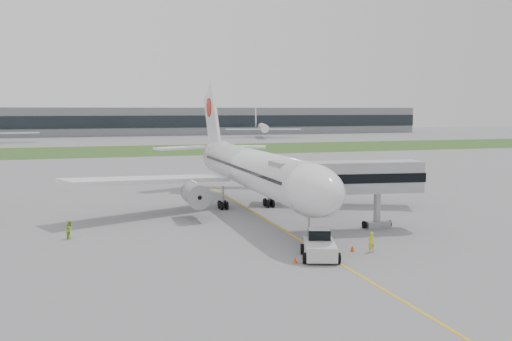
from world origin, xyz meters
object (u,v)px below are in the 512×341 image
object	(u,v)px
airliner	(251,168)
pushback_tug	(320,245)
ground_crew_near	(371,242)
jet_bridge	(342,178)

from	to	relation	value
airliner	pushback_tug	bearing A→B (deg)	-92.07
airliner	ground_crew_near	world-z (taller)	airliner
ground_crew_near	airliner	bearing A→B (deg)	-89.22
airliner	pushback_tug	xyz separation A→B (m)	(-0.89, -24.59, -4.54)
pushback_tug	ground_crew_near	xyz separation A→B (m)	(5.36, 0.43, -0.16)
airliner	ground_crew_near	xyz separation A→B (m)	(4.47, -24.15, -4.70)
pushback_tug	jet_bridge	distance (m)	12.93
airliner	pushback_tug	distance (m)	25.02
jet_bridge	ground_crew_near	distance (m)	10.75
jet_bridge	ground_crew_near	size ratio (longest dim) A/B	8.87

